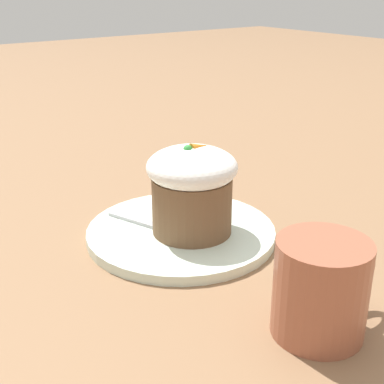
% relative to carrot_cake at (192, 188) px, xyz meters
% --- Properties ---
extents(ground_plane, '(4.00, 4.00, 0.00)m').
position_rel_carrot_cake_xyz_m(ground_plane, '(-0.01, 0.01, -0.06)').
color(ground_plane, '#846042').
extents(dessert_plate, '(0.22, 0.22, 0.01)m').
position_rel_carrot_cake_xyz_m(dessert_plate, '(-0.01, 0.01, -0.06)').
color(dessert_plate, silver).
rests_on(dessert_plate, ground_plane).
extents(carrot_cake, '(0.10, 0.10, 0.10)m').
position_rel_carrot_cake_xyz_m(carrot_cake, '(0.00, 0.00, 0.00)').
color(carrot_cake, brown).
rests_on(carrot_cake, dessert_plate).
extents(spoon, '(0.07, 0.13, 0.01)m').
position_rel_carrot_cake_xyz_m(spoon, '(-0.02, 0.01, -0.05)').
color(spoon, '#B7B7BC').
rests_on(spoon, dessert_plate).
extents(coffee_cup, '(0.11, 0.08, 0.08)m').
position_rel_carrot_cake_xyz_m(coffee_cup, '(-0.01, -0.20, -0.02)').
color(coffee_cup, '#9E563D').
rests_on(coffee_cup, ground_plane).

